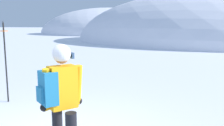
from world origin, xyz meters
name	(u,v)px	position (x,y,z in m)	size (l,w,h in m)	color
ridge_peak_main	(205,40)	(3.60, 30.42, 0.00)	(32.42, 29.17, 12.04)	white
ridge_peak_far	(107,34)	(-15.82, 47.79, 0.00)	(28.92, 26.03, 11.10)	white
snowboarder_main	(61,103)	(0.47, -0.16, 0.92)	(1.52, 1.22, 1.71)	blue
piste_marker_near	(5,56)	(-2.32, 1.95, 1.18)	(0.20, 0.20, 2.07)	black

